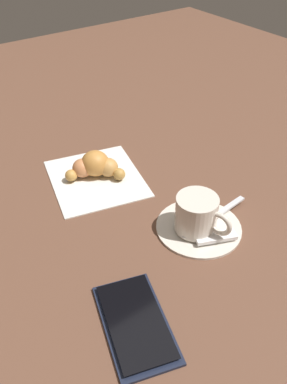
{
  "coord_description": "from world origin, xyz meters",
  "views": [
    {
      "loc": [
        -0.43,
        0.28,
        0.43
      ],
      "look_at": [
        -0.01,
        -0.02,
        0.02
      ],
      "focal_mm": 37.52,
      "sensor_mm": 36.0,
      "label": 1
    }
  ],
  "objects_px": {
    "cell_phone": "(135,322)",
    "sugar_packet": "(216,237)",
    "espresso_cup": "(197,214)",
    "napkin": "(96,178)",
    "teaspoon": "(204,223)",
    "croissant": "(95,166)",
    "saucer": "(199,226)"
  },
  "relations": [
    {
      "from": "cell_phone",
      "to": "sugar_packet",
      "type": "bearing_deg",
      "value": -75.2
    },
    {
      "from": "espresso_cup",
      "to": "napkin",
      "type": "bearing_deg",
      "value": 14.92
    },
    {
      "from": "teaspoon",
      "to": "napkin",
      "type": "relative_size",
      "value": 0.82
    },
    {
      "from": "espresso_cup",
      "to": "teaspoon",
      "type": "xyz_separation_m",
      "value": [
        -0.0,
        -0.02,
        -0.03
      ]
    },
    {
      "from": "sugar_packet",
      "to": "napkin",
      "type": "height_order",
      "value": "sugar_packet"
    },
    {
      "from": "sugar_packet",
      "to": "croissant",
      "type": "bearing_deg",
      "value": 126.5
    },
    {
      "from": "teaspoon",
      "to": "croissant",
      "type": "xyz_separation_m",
      "value": [
        0.21,
        0.07,
        0.01
      ]
    },
    {
      "from": "espresso_cup",
      "to": "cell_phone",
      "type": "xyz_separation_m",
      "value": [
        -0.08,
        0.17,
        -0.03
      ]
    },
    {
      "from": "sugar_packet",
      "to": "teaspoon",
      "type": "bearing_deg",
      "value": 100.51
    },
    {
      "from": "teaspoon",
      "to": "saucer",
      "type": "bearing_deg",
      "value": 56.42
    },
    {
      "from": "espresso_cup",
      "to": "napkin",
      "type": "relative_size",
      "value": 0.51
    },
    {
      "from": "saucer",
      "to": "espresso_cup",
      "type": "relative_size",
      "value": 1.49
    },
    {
      "from": "saucer",
      "to": "espresso_cup",
      "type": "bearing_deg",
      "value": 108.52
    },
    {
      "from": "napkin",
      "to": "cell_phone",
      "type": "xyz_separation_m",
      "value": [
        -0.28,
        0.11,
        0.0
      ]
    },
    {
      "from": "saucer",
      "to": "napkin",
      "type": "xyz_separation_m",
      "value": [
        0.2,
        0.06,
        -0.0
      ]
    },
    {
      "from": "saucer",
      "to": "espresso_cup",
      "type": "distance_m",
      "value": 0.03
    },
    {
      "from": "saucer",
      "to": "cell_phone",
      "type": "xyz_separation_m",
      "value": [
        -0.08,
        0.17,
        0.0
      ]
    },
    {
      "from": "sugar_packet",
      "to": "cell_phone",
      "type": "relative_size",
      "value": 0.41
    },
    {
      "from": "napkin",
      "to": "cell_phone",
      "type": "relative_size",
      "value": 1.14
    },
    {
      "from": "cell_phone",
      "to": "teaspoon",
      "type": "bearing_deg",
      "value": -66.75
    },
    {
      "from": "sugar_packet",
      "to": "croissant",
      "type": "height_order",
      "value": "croissant"
    },
    {
      "from": "sugar_packet",
      "to": "cell_phone",
      "type": "bearing_deg",
      "value": -142.65
    },
    {
      "from": "espresso_cup",
      "to": "croissant",
      "type": "bearing_deg",
      "value": 13.74
    },
    {
      "from": "saucer",
      "to": "sugar_packet",
      "type": "distance_m",
      "value": 0.04
    },
    {
      "from": "cell_phone",
      "to": "croissant",
      "type": "bearing_deg",
      "value": -21.45
    },
    {
      "from": "cell_phone",
      "to": "napkin",
      "type": "bearing_deg",
      "value": -21.28
    },
    {
      "from": "napkin",
      "to": "croissant",
      "type": "bearing_deg",
      "value": -29.64
    },
    {
      "from": "espresso_cup",
      "to": "sugar_packet",
      "type": "xyz_separation_m",
      "value": [
        -0.03,
        -0.01,
        -0.03
      ]
    },
    {
      "from": "napkin",
      "to": "croissant",
      "type": "relative_size",
      "value": 1.76
    },
    {
      "from": "napkin",
      "to": "sugar_packet",
      "type": "bearing_deg",
      "value": -165.04
    },
    {
      "from": "teaspoon",
      "to": "sugar_packet",
      "type": "distance_m",
      "value": 0.03
    },
    {
      "from": "teaspoon",
      "to": "cell_phone",
      "type": "relative_size",
      "value": 0.94
    }
  ]
}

